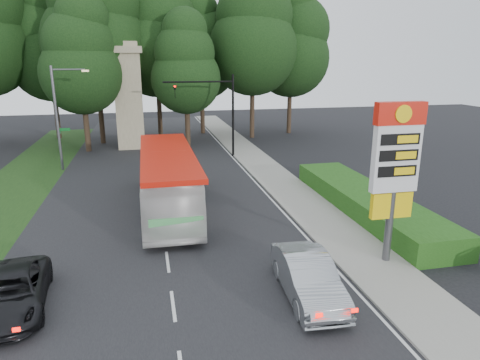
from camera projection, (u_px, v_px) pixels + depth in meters
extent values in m
plane|color=black|center=(174.00, 314.00, 14.67)|extent=(120.00, 120.00, 0.00)
cube|color=black|center=(160.00, 203.00, 25.94)|extent=(14.00, 80.00, 0.02)
cube|color=gray|center=(293.00, 193.00, 27.70)|extent=(3.00, 80.00, 0.12)
cube|color=#193814|center=(18.00, 186.00, 29.60)|extent=(5.00, 50.00, 0.02)
cube|color=#1D4913|center=(366.00, 202.00, 24.41)|extent=(3.00, 14.00, 1.20)
cylinder|color=#59595E|center=(389.00, 227.00, 18.03)|extent=(0.32, 0.32, 3.20)
cube|color=yellow|center=(391.00, 205.00, 17.75)|extent=(1.80, 0.25, 1.10)
cube|color=silver|center=(396.00, 158.00, 17.21)|extent=(2.00, 0.35, 2.80)
cube|color=red|center=(400.00, 113.00, 16.72)|extent=(2.10, 0.40, 0.90)
cylinder|color=yellow|center=(404.00, 114.00, 16.51)|extent=(0.70, 0.05, 0.70)
cube|color=black|center=(401.00, 139.00, 16.81)|extent=(1.70, 0.04, 0.45)
cube|color=black|center=(399.00, 155.00, 16.99)|extent=(1.70, 0.04, 0.45)
cube|color=black|center=(397.00, 171.00, 17.17)|extent=(1.70, 0.04, 0.45)
cylinder|color=black|center=(233.00, 116.00, 37.69)|extent=(0.20, 0.20, 7.20)
cylinder|color=black|center=(198.00, 82.00, 36.25)|extent=(6.00, 0.14, 0.14)
imported|color=black|center=(175.00, 85.00, 35.91)|extent=(0.18, 0.22, 1.10)
sphere|color=#FF0C05|center=(175.00, 86.00, 35.79)|extent=(0.18, 0.18, 0.18)
cylinder|color=#59595E|center=(57.00, 119.00, 32.75)|extent=(0.20, 0.20, 8.00)
cylinder|color=#59595E|center=(68.00, 70.00, 31.99)|extent=(2.40, 0.12, 0.12)
cube|color=#FFE599|center=(85.00, 71.00, 32.27)|extent=(0.50, 0.22, 0.14)
cube|color=#0C591E|center=(64.00, 130.00, 33.06)|extent=(0.85, 0.04, 0.22)
cube|color=#0C591E|center=(60.00, 133.00, 33.47)|extent=(0.04, 0.85, 0.22)
cube|color=gray|center=(129.00, 102.00, 41.21)|extent=(2.50, 2.50, 9.00)
cube|color=gray|center=(126.00, 50.00, 39.91)|extent=(3.00, 3.00, 0.60)
cube|color=gray|center=(125.00, 44.00, 39.77)|extent=(2.20, 2.20, 0.50)
cylinder|color=#2D2116|center=(57.00, 114.00, 46.61)|extent=(0.50, 0.50, 5.40)
sphere|color=black|center=(51.00, 61.00, 45.10)|extent=(8.40, 8.40, 8.40)
sphere|color=black|center=(47.00, 31.00, 44.29)|extent=(7.20, 7.20, 7.20)
sphere|color=black|center=(44.00, 5.00, 43.59)|extent=(5.40, 5.40, 5.40)
cylinder|color=#2D2116|center=(101.00, 112.00, 43.75)|extent=(0.50, 0.50, 6.48)
sphere|color=black|center=(95.00, 44.00, 41.94)|extent=(10.08, 10.08, 10.08)
sphere|color=black|center=(91.00, 4.00, 40.96)|extent=(8.64, 8.64, 8.64)
cylinder|color=#2D2116|center=(160.00, 111.00, 46.95)|extent=(0.50, 0.50, 5.94)
sphere|color=black|center=(157.00, 53.00, 45.29)|extent=(9.24, 9.24, 9.24)
sphere|color=black|center=(155.00, 20.00, 44.39)|extent=(7.92, 7.92, 7.92)
cylinder|color=#2D2116|center=(202.00, 111.00, 49.97)|extent=(0.50, 0.50, 5.22)
sphere|color=black|center=(201.00, 64.00, 48.51)|extent=(8.12, 8.12, 8.12)
sphere|color=black|center=(201.00, 37.00, 47.72)|extent=(6.96, 6.96, 6.96)
sphere|color=black|center=(200.00, 13.00, 47.05)|extent=(5.22, 5.22, 5.22)
cylinder|color=#2D2116|center=(252.00, 110.00, 47.13)|extent=(0.50, 0.50, 6.12)
sphere|color=black|center=(253.00, 50.00, 45.42)|extent=(9.52, 9.52, 9.52)
sphere|color=black|center=(253.00, 16.00, 44.49)|extent=(8.16, 8.16, 8.16)
cylinder|color=#2D2116|center=(289.00, 109.00, 50.12)|extent=(0.50, 0.50, 5.58)
sphere|color=black|center=(291.00, 59.00, 48.56)|extent=(8.68, 8.68, 8.68)
sphere|color=black|center=(292.00, 30.00, 47.72)|extent=(7.44, 7.44, 7.44)
sphere|color=black|center=(293.00, 4.00, 47.00)|extent=(5.58, 5.58, 5.58)
cylinder|color=#2D2116|center=(87.00, 127.00, 40.03)|extent=(0.50, 0.50, 4.68)
sphere|color=black|center=(81.00, 74.00, 38.72)|extent=(7.28, 7.28, 7.28)
sphere|color=black|center=(78.00, 44.00, 38.01)|extent=(6.24, 6.24, 6.24)
sphere|color=black|center=(76.00, 18.00, 37.41)|extent=(4.68, 4.68, 4.68)
cylinder|color=#2D2116|center=(188.00, 125.00, 42.52)|extent=(0.50, 0.50, 4.32)
sphere|color=black|center=(186.00, 79.00, 41.32)|extent=(6.72, 6.72, 6.72)
sphere|color=black|center=(185.00, 53.00, 40.66)|extent=(5.76, 5.76, 5.76)
sphere|color=black|center=(184.00, 31.00, 40.11)|extent=(4.32, 4.32, 4.32)
imported|color=silver|center=(168.00, 181.00, 24.51)|extent=(3.03, 12.25, 3.40)
imported|color=#A4A8AC|center=(308.00, 277.00, 15.56)|extent=(1.96, 4.93, 1.60)
imported|color=black|center=(12.00, 292.00, 14.79)|extent=(2.70, 5.03, 1.34)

